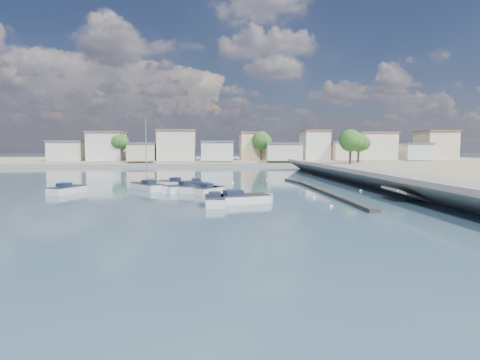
{
  "coord_description": "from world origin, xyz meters",
  "views": [
    {
      "loc": [
        -6.76,
        -34.51,
        5.59
      ],
      "look_at": [
        -2.81,
        13.18,
        1.4
      ],
      "focal_mm": 30.0,
      "sensor_mm": 36.0,
      "label": 1
    }
  ],
  "objects_px": {
    "motorboat_d": "(181,189)",
    "motorboat_h": "(242,199)",
    "motorboat_e": "(69,190)",
    "motorboat_f": "(171,184)",
    "motorboat_g": "(196,186)",
    "motorboat_c": "(197,190)",
    "motorboat_a": "(214,201)",
    "motorboat_b": "(211,191)",
    "sailboat": "(146,186)"
  },
  "relations": [
    {
      "from": "motorboat_d",
      "to": "motorboat_h",
      "type": "relative_size",
      "value": 0.74
    },
    {
      "from": "motorboat_e",
      "to": "motorboat_f",
      "type": "height_order",
      "value": "same"
    },
    {
      "from": "motorboat_e",
      "to": "motorboat_g",
      "type": "relative_size",
      "value": 0.97
    },
    {
      "from": "motorboat_e",
      "to": "motorboat_h",
      "type": "xyz_separation_m",
      "value": [
        19.35,
        -9.52,
        0.0
      ]
    },
    {
      "from": "motorboat_f",
      "to": "motorboat_c",
      "type": "bearing_deg",
      "value": -63.44
    },
    {
      "from": "motorboat_a",
      "to": "motorboat_h",
      "type": "height_order",
      "value": "same"
    },
    {
      "from": "motorboat_c",
      "to": "motorboat_g",
      "type": "bearing_deg",
      "value": 93.51
    },
    {
      "from": "motorboat_a",
      "to": "motorboat_c",
      "type": "relative_size",
      "value": 1.0
    },
    {
      "from": "motorboat_a",
      "to": "motorboat_b",
      "type": "relative_size",
      "value": 1.29
    },
    {
      "from": "motorboat_f",
      "to": "motorboat_g",
      "type": "distance_m",
      "value": 4.42
    },
    {
      "from": "motorboat_a",
      "to": "motorboat_e",
      "type": "xyz_separation_m",
      "value": [
        -16.66,
        10.41,
        -0.0
      ]
    },
    {
      "from": "motorboat_a",
      "to": "sailboat",
      "type": "height_order",
      "value": "sailboat"
    },
    {
      "from": "motorboat_g",
      "to": "sailboat",
      "type": "relative_size",
      "value": 0.59
    },
    {
      "from": "motorboat_b",
      "to": "motorboat_h",
      "type": "bearing_deg",
      "value": -68.15
    },
    {
      "from": "motorboat_c",
      "to": "motorboat_e",
      "type": "relative_size",
      "value": 0.95
    },
    {
      "from": "motorboat_b",
      "to": "motorboat_h",
      "type": "relative_size",
      "value": 0.59
    },
    {
      "from": "motorboat_a",
      "to": "motorboat_g",
      "type": "relative_size",
      "value": 0.92
    },
    {
      "from": "motorboat_e",
      "to": "motorboat_f",
      "type": "distance_m",
      "value": 12.82
    },
    {
      "from": "motorboat_c",
      "to": "motorboat_f",
      "type": "height_order",
      "value": "same"
    },
    {
      "from": "motorboat_d",
      "to": "motorboat_b",
      "type": "bearing_deg",
      "value": -35.0
    },
    {
      "from": "motorboat_d",
      "to": "motorboat_h",
      "type": "bearing_deg",
      "value": -56.55
    },
    {
      "from": "sailboat",
      "to": "motorboat_d",
      "type": "bearing_deg",
      "value": -31.77
    },
    {
      "from": "motorboat_f",
      "to": "motorboat_g",
      "type": "bearing_deg",
      "value": -39.84
    },
    {
      "from": "sailboat",
      "to": "motorboat_h",
      "type": "bearing_deg",
      "value": -48.91
    },
    {
      "from": "motorboat_g",
      "to": "motorboat_a",
      "type": "bearing_deg",
      "value": -81.5
    },
    {
      "from": "motorboat_e",
      "to": "sailboat",
      "type": "bearing_deg",
      "value": 20.47
    },
    {
      "from": "motorboat_b",
      "to": "motorboat_c",
      "type": "distance_m",
      "value": 1.86
    },
    {
      "from": "motorboat_f",
      "to": "motorboat_h",
      "type": "xyz_separation_m",
      "value": [
        8.15,
        -15.75,
        0.0
      ]
    },
    {
      "from": "motorboat_c",
      "to": "motorboat_h",
      "type": "bearing_deg",
      "value": -61.97
    },
    {
      "from": "motorboat_c",
      "to": "motorboat_g",
      "type": "distance_m",
      "value": 4.52
    },
    {
      "from": "motorboat_d",
      "to": "motorboat_g",
      "type": "height_order",
      "value": "same"
    },
    {
      "from": "motorboat_a",
      "to": "motorboat_f",
      "type": "xyz_separation_m",
      "value": [
        -5.46,
        16.64,
        -0.0
      ]
    },
    {
      "from": "motorboat_h",
      "to": "sailboat",
      "type": "height_order",
      "value": "sailboat"
    },
    {
      "from": "motorboat_e",
      "to": "motorboat_h",
      "type": "distance_m",
      "value": 21.57
    },
    {
      "from": "motorboat_b",
      "to": "motorboat_c",
      "type": "xyz_separation_m",
      "value": [
        -1.53,
        1.06,
        0.0
      ]
    },
    {
      "from": "motorboat_b",
      "to": "motorboat_e",
      "type": "height_order",
      "value": "same"
    },
    {
      "from": "motorboat_e",
      "to": "motorboat_b",
      "type": "bearing_deg",
      "value": -7.55
    },
    {
      "from": "motorboat_e",
      "to": "sailboat",
      "type": "distance_m",
      "value": 8.9
    },
    {
      "from": "motorboat_b",
      "to": "motorboat_e",
      "type": "xyz_separation_m",
      "value": [
        -16.4,
        2.17,
        0.0
      ]
    },
    {
      "from": "motorboat_g",
      "to": "motorboat_f",
      "type": "bearing_deg",
      "value": 140.16
    },
    {
      "from": "motorboat_g",
      "to": "sailboat",
      "type": "bearing_deg",
      "value": -177.38
    },
    {
      "from": "motorboat_b",
      "to": "motorboat_f",
      "type": "bearing_deg",
      "value": 121.75
    },
    {
      "from": "motorboat_e",
      "to": "motorboat_g",
      "type": "height_order",
      "value": "same"
    },
    {
      "from": "motorboat_e",
      "to": "motorboat_f",
      "type": "xyz_separation_m",
      "value": [
        11.2,
        6.23,
        -0.0
      ]
    },
    {
      "from": "motorboat_g",
      "to": "sailboat",
      "type": "xyz_separation_m",
      "value": [
        -6.26,
        -0.29,
        0.04
      ]
    },
    {
      "from": "motorboat_b",
      "to": "motorboat_e",
      "type": "relative_size",
      "value": 0.74
    },
    {
      "from": "motorboat_d",
      "to": "motorboat_e",
      "type": "xyz_separation_m",
      "value": [
        -12.85,
        -0.31,
        0.0
      ]
    },
    {
      "from": "motorboat_b",
      "to": "sailboat",
      "type": "relative_size",
      "value": 0.42
    },
    {
      "from": "motorboat_d",
      "to": "sailboat",
      "type": "bearing_deg",
      "value": 148.23
    },
    {
      "from": "motorboat_h",
      "to": "motorboat_c",
      "type": "bearing_deg",
      "value": 118.03
    }
  ]
}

